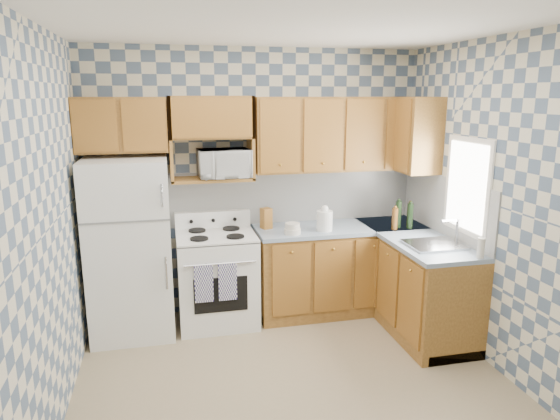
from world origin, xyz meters
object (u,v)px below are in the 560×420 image
at_px(stove_body, 217,280).
at_px(electric_kettle, 325,221).
at_px(refrigerator, 130,248).
at_px(microwave, 224,163).

distance_m(stove_body, electric_kettle, 1.22).
relative_size(refrigerator, microwave, 3.37).
bearing_deg(refrigerator, electric_kettle, -2.88).
bearing_deg(refrigerator, microwave, 10.42).
xyz_separation_m(microwave, electric_kettle, (0.95, -0.26, -0.57)).
xyz_separation_m(refrigerator, stove_body, (0.80, 0.03, -0.39)).
bearing_deg(microwave, refrigerator, -173.96).
bearing_deg(electric_kettle, stove_body, 173.63).
height_order(refrigerator, microwave, microwave).
bearing_deg(stove_body, refrigerator, -178.22).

